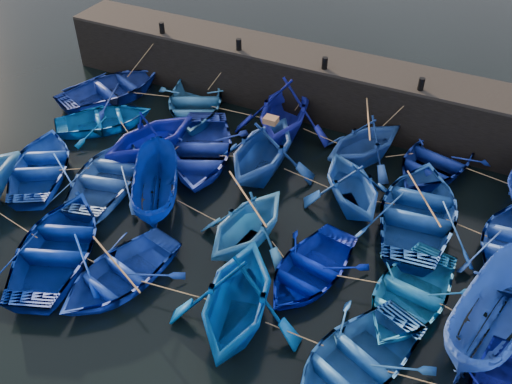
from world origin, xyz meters
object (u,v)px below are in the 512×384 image
at_px(boat_13, 41,165).
at_px(wooden_crate, 271,120).
at_px(boat_0, 112,88).
at_px(boat_8, 200,150).

xyz_separation_m(boat_13, wooden_crate, (7.94, 3.88, 2.08)).
bearing_deg(wooden_crate, boat_0, 166.73).
distance_m(boat_0, boat_8, 6.73).
height_order(boat_8, wooden_crate, wooden_crate).
relative_size(boat_0, boat_13, 1.08).
relative_size(boat_8, wooden_crate, 10.76).
height_order(boat_0, boat_13, boat_0).
relative_size(boat_8, boat_13, 1.12).
height_order(boat_8, boat_13, boat_8).
distance_m(boat_13, wooden_crate, 9.08).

